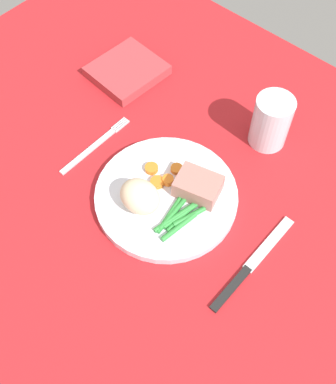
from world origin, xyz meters
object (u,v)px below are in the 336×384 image
water_glass (270,124)px  napkin (127,71)px  meat_portion (198,186)px  fork (95,146)px  knife (251,265)px  dinner_plate (168,198)px

water_glass → napkin: (-30.95, -5.01, -3.24)cm
meat_portion → napkin: (-29.36, 13.09, -2.31)cm
meat_portion → napkin: meat_portion is taller
water_glass → meat_portion: bearing=-95.0°
fork → napkin: (-8.43, 17.16, 0.82)cm
fork → water_glass: 31.86cm
meat_portion → water_glass: bearing=85.0°
fork → knife: bearing=-3.2°
dinner_plate → water_glass: (4.85, 21.91, 3.46)cm
dinner_plate → meat_portion: bearing=49.4°
fork → dinner_plate: bearing=-2.4°
dinner_plate → meat_portion: (3.27, 3.81, 2.53)cm
dinner_plate → water_glass: water_glass is taller
dinner_plate → fork: (-17.66, -0.26, -0.60)cm
fork → napkin: bearing=113.0°
dinner_plate → water_glass: bearing=77.5°
dinner_plate → knife: size_ratio=1.18×
dinner_plate → water_glass: 22.70cm
meat_portion → fork: (-20.93, -4.07, -3.13)cm
water_glass → napkin: bearing=-170.8°
knife → water_glass: 25.96cm
napkin → water_glass: bearing=9.2°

